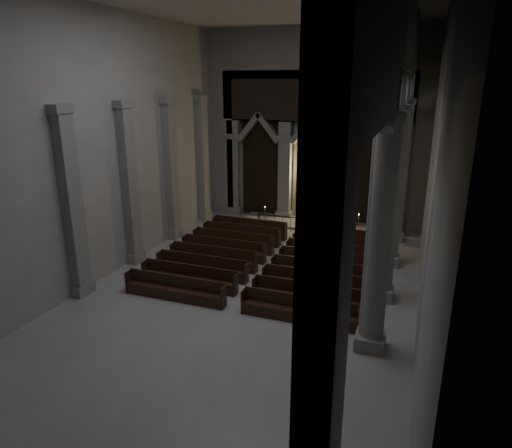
{
  "coord_description": "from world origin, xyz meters",
  "views": [
    {
      "loc": [
        6.52,
        -16.89,
        8.86
      ],
      "look_at": [
        -0.71,
        3.0,
        2.21
      ],
      "focal_mm": 32.0,
      "sensor_mm": 36.0,
      "label": 1
    }
  ],
  "objects_px": {
    "altar": "(317,214)",
    "candle_stand_left": "(265,222)",
    "worshipper": "(313,236)",
    "altar_rail": "(299,223)",
    "pews": "(269,263)",
    "candle_stand_right": "(358,232)"
  },
  "relations": [
    {
      "from": "altar_rail",
      "to": "candle_stand_left",
      "type": "distance_m",
      "value": 2.41
    },
    {
      "from": "worshipper",
      "to": "altar",
      "type": "bearing_deg",
      "value": 112.89
    },
    {
      "from": "candle_stand_left",
      "to": "candle_stand_right",
      "type": "relative_size",
      "value": 0.91
    },
    {
      "from": "altar_rail",
      "to": "pews",
      "type": "distance_m",
      "value": 5.83
    },
    {
      "from": "altar",
      "to": "candle_stand_left",
      "type": "bearing_deg",
      "value": -146.27
    },
    {
      "from": "altar",
      "to": "candle_stand_left",
      "type": "relative_size",
      "value": 1.49
    },
    {
      "from": "altar_rail",
      "to": "pews",
      "type": "relative_size",
      "value": 0.53
    },
    {
      "from": "candle_stand_left",
      "to": "pews",
      "type": "relative_size",
      "value": 0.14
    },
    {
      "from": "altar_rail",
      "to": "altar",
      "type": "bearing_deg",
      "value": 76.28
    },
    {
      "from": "candle_stand_left",
      "to": "worshipper",
      "type": "bearing_deg",
      "value": -31.53
    },
    {
      "from": "candle_stand_left",
      "to": "candle_stand_right",
      "type": "distance_m",
      "value": 5.82
    },
    {
      "from": "altar",
      "to": "candle_stand_right",
      "type": "relative_size",
      "value": 1.36
    },
    {
      "from": "candle_stand_right",
      "to": "pews",
      "type": "bearing_deg",
      "value": -119.9
    },
    {
      "from": "candle_stand_right",
      "to": "altar_rail",
      "type": "bearing_deg",
      "value": -176.45
    },
    {
      "from": "pews",
      "to": "worshipper",
      "type": "bearing_deg",
      "value": 72.79
    },
    {
      "from": "altar",
      "to": "worshipper",
      "type": "bearing_deg",
      "value": -80.87
    },
    {
      "from": "altar",
      "to": "candle_stand_right",
      "type": "distance_m",
      "value": 3.61
    },
    {
      "from": "worshipper",
      "to": "altar_rail",
      "type": "bearing_deg",
      "value": 138.58
    },
    {
      "from": "candle_stand_right",
      "to": "altar",
      "type": "bearing_deg",
      "value": 143.34
    },
    {
      "from": "candle_stand_left",
      "to": "worshipper",
      "type": "relative_size",
      "value": 1.2
    },
    {
      "from": "pews",
      "to": "worshipper",
      "type": "relative_size",
      "value": 8.66
    },
    {
      "from": "candle_stand_right",
      "to": "worshipper",
      "type": "height_order",
      "value": "candle_stand_right"
    }
  ]
}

